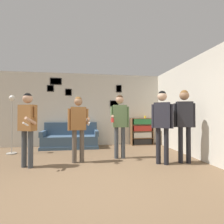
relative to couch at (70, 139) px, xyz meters
name	(u,v)px	position (x,y,z in m)	size (l,w,h in m)	color
ground_plane	(96,187)	(0.69, -3.43, -0.29)	(20.00, 20.00, 0.00)	brown
wall_back	(90,109)	(0.69, 0.42, 1.07)	(7.81, 0.08, 2.70)	silver
wall_right	(186,108)	(3.43, -1.52, 1.06)	(0.06, 6.22, 2.70)	silver
couch	(70,139)	(0.00, 0.00, 0.00)	(1.92, 0.80, 0.87)	#3D5670
bookshelf	(142,131)	(2.65, 0.20, 0.22)	(0.85, 0.30, 1.02)	brown
floor_lamp	(12,118)	(-1.63, -0.72, 0.77)	(0.28, 0.28, 1.73)	#ADA89E
person_player_foreground_left	(27,122)	(-0.75, -2.17, 0.72)	(0.45, 0.58, 1.64)	#3D4247
person_player_foreground_center	(78,122)	(0.34, -1.94, 0.69)	(0.53, 0.43, 1.60)	brown
person_watcher_holding_cup	(120,119)	(1.42, -1.70, 0.75)	(0.52, 0.41, 1.68)	#3D4247
person_spectator_near_bookshelf	(162,119)	(2.30, -2.38, 0.77)	(0.44, 0.36, 1.72)	black
person_spectator_far_right	(184,118)	(2.87, -2.37, 0.80)	(0.48, 0.30, 1.75)	black
drinking_cup	(145,117)	(2.79, 0.20, 0.78)	(0.07, 0.07, 0.09)	yellow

